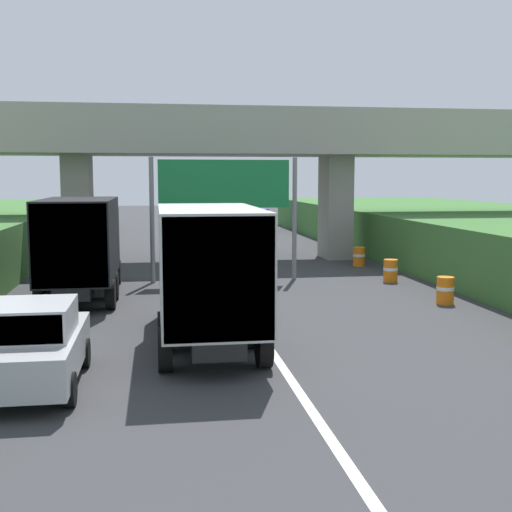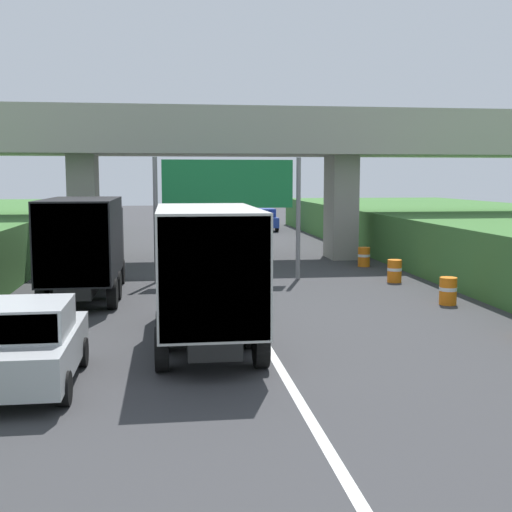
% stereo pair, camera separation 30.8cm
% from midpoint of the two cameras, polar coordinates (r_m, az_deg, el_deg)
% --- Properties ---
extents(lane_centre_stripe, '(0.20, 94.20, 0.01)m').
position_cam_midpoint_polar(lane_centre_stripe, '(26.67, -3.05, -2.13)').
color(lane_centre_stripe, white).
rests_on(lane_centre_stripe, ground).
extents(overpass_bridge, '(40.00, 4.80, 7.43)m').
position_cam_midpoint_polar(overpass_bridge, '(33.13, -4.26, 9.24)').
color(overpass_bridge, '#9E998E').
rests_on(overpass_bridge, ground).
extents(overhead_highway_sign, '(5.88, 0.18, 4.93)m').
position_cam_midpoint_polar(overhead_highway_sign, '(26.32, -3.09, 5.61)').
color(overhead_highway_sign, slate).
rests_on(overhead_highway_sign, ground).
extents(truck_black, '(2.44, 7.30, 3.44)m').
position_cam_midpoint_polar(truck_black, '(23.50, -15.14, 1.18)').
color(truck_black, black).
rests_on(truck_black, ground).
extents(truck_white, '(2.44, 7.30, 3.44)m').
position_cam_midpoint_polar(truck_white, '(16.38, -4.84, -0.96)').
color(truck_white, black).
rests_on(truck_white, ground).
extents(car_blue, '(1.86, 4.10, 1.72)m').
position_cam_midpoint_polar(car_blue, '(51.83, -0.11, 3.16)').
color(car_blue, '#233D9E').
rests_on(car_blue, ground).
extents(car_silver, '(1.86, 4.10, 1.72)m').
position_cam_midpoint_polar(car_silver, '(13.85, -19.26, -7.29)').
color(car_silver, '#B2B5B7').
rests_on(car_silver, ground).
extents(construction_barrel_3, '(0.57, 0.57, 0.90)m').
position_cam_midpoint_polar(construction_barrel_3, '(22.53, 15.64, -2.86)').
color(construction_barrel_3, orange).
rests_on(construction_barrel_3, ground).
extents(construction_barrel_4, '(0.57, 0.57, 0.90)m').
position_cam_midpoint_polar(construction_barrel_4, '(26.77, 11.21, -1.23)').
color(construction_barrel_4, orange).
rests_on(construction_barrel_4, ground).
extents(construction_barrel_5, '(0.57, 0.57, 0.90)m').
position_cam_midpoint_polar(construction_barrel_5, '(31.25, 8.59, -0.04)').
color(construction_barrel_5, orange).
rests_on(construction_barrel_5, ground).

